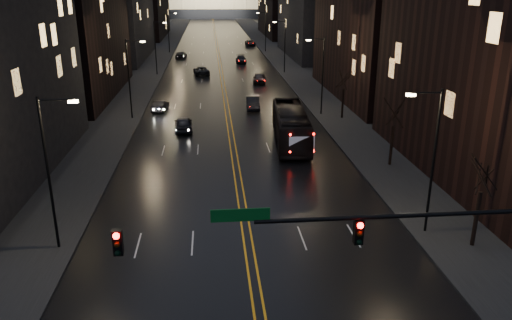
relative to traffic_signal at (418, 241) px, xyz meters
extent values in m
cube|color=black|center=(-5.91, 130.00, -5.09)|extent=(20.00, 320.00, 0.02)
cube|color=black|center=(-19.91, 130.00, -5.02)|extent=(8.00, 320.00, 0.16)
cube|color=black|center=(8.09, 130.00, -5.02)|extent=(8.00, 320.00, 0.16)
cube|color=orange|center=(-5.91, 130.00, -5.08)|extent=(0.62, 320.00, 0.01)
cube|color=black|center=(-26.91, 92.00, 4.90)|extent=(12.00, 34.00, 20.00)
cube|color=black|center=(-5.91, 250.00, -3.10)|extent=(90.00, 50.00, 4.00)
cylinder|color=black|center=(-0.41, 0.00, 1.10)|extent=(12.00, 0.18, 0.18)
cube|color=black|center=(-11.41, 0.00, 0.50)|extent=(0.35, 0.30, 1.00)
cube|color=black|center=(-2.41, 0.00, 0.50)|extent=(0.35, 0.30, 1.00)
sphere|color=#FF0705|center=(-11.41, -0.18, 0.85)|extent=(0.24, 0.24, 0.24)
sphere|color=#FF0705|center=(-2.41, -0.18, 0.85)|extent=(0.24, 0.24, 0.24)
cube|color=#053F14|center=(-6.91, 0.00, 1.40)|extent=(2.20, 0.06, 0.50)
cylinder|color=black|center=(5.09, 10.00, -0.60)|extent=(0.16, 0.16, 9.00)
cylinder|color=black|center=(4.19, 10.00, 3.70)|extent=(1.80, 0.10, 0.10)
cube|color=#FBD896|center=(3.29, 10.00, 3.60)|extent=(0.50, 0.25, 0.15)
cylinder|color=black|center=(-16.91, 10.00, -0.60)|extent=(0.16, 0.16, 9.00)
cylinder|color=black|center=(-16.01, 10.00, 3.70)|extent=(1.80, 0.10, 0.10)
cube|color=#FBD896|center=(-15.11, 10.00, 3.60)|extent=(0.50, 0.25, 0.15)
cylinder|color=black|center=(5.09, 40.00, -0.60)|extent=(0.16, 0.16, 9.00)
cylinder|color=black|center=(4.19, 40.00, 3.70)|extent=(1.80, 0.10, 0.10)
cube|color=#FBD896|center=(3.29, 40.00, 3.60)|extent=(0.50, 0.25, 0.15)
cylinder|color=black|center=(-16.91, 40.00, -0.60)|extent=(0.16, 0.16, 9.00)
cylinder|color=black|center=(-16.01, 40.00, 3.70)|extent=(1.80, 0.10, 0.10)
cube|color=#FBD896|center=(-15.11, 40.00, 3.60)|extent=(0.50, 0.25, 0.15)
cylinder|color=black|center=(5.09, 70.00, -0.60)|extent=(0.16, 0.16, 9.00)
cylinder|color=black|center=(4.19, 70.00, 3.70)|extent=(1.80, 0.10, 0.10)
cube|color=#FBD896|center=(3.29, 70.00, 3.60)|extent=(0.50, 0.25, 0.15)
cylinder|color=black|center=(-16.91, 70.00, -0.60)|extent=(0.16, 0.16, 9.00)
cylinder|color=black|center=(-16.01, 70.00, 3.70)|extent=(1.80, 0.10, 0.10)
cube|color=#FBD896|center=(-15.11, 70.00, 3.60)|extent=(0.50, 0.25, 0.15)
cylinder|color=black|center=(5.09, 100.00, -0.60)|extent=(0.16, 0.16, 9.00)
cylinder|color=black|center=(4.19, 100.00, 3.70)|extent=(1.80, 0.10, 0.10)
cube|color=#FBD896|center=(3.29, 100.00, 3.60)|extent=(0.50, 0.25, 0.15)
cylinder|color=black|center=(-16.91, 100.00, -0.60)|extent=(0.16, 0.16, 9.00)
cylinder|color=black|center=(-16.01, 100.00, 3.70)|extent=(1.80, 0.10, 0.10)
cube|color=#FBD896|center=(-15.11, 100.00, 3.60)|extent=(0.50, 0.25, 0.15)
cylinder|color=black|center=(7.09, 8.00, -3.35)|extent=(0.24, 0.24, 3.50)
cylinder|color=black|center=(7.09, 22.00, -3.35)|extent=(0.24, 0.24, 3.50)
cylinder|color=black|center=(7.09, 38.00, -3.35)|extent=(0.24, 0.24, 3.50)
imported|color=black|center=(-0.27, 29.36, -3.37)|extent=(3.85, 12.61, 3.46)
imported|color=black|center=(-10.82, 34.53, -4.33)|extent=(2.10, 4.66, 1.55)
imported|color=black|center=(-14.02, 43.64, -4.44)|extent=(1.91, 4.18, 1.33)
imported|color=black|center=(-9.33, 69.75, -4.39)|extent=(3.01, 5.41, 1.43)
imported|color=black|center=(-13.88, 91.17, -4.38)|extent=(2.41, 5.11, 1.44)
imported|color=black|center=(-2.69, 43.77, -4.35)|extent=(1.80, 4.66, 1.51)
imported|color=black|center=(-0.16, 61.10, -4.30)|extent=(2.43, 4.89, 1.60)
imported|color=black|center=(-1.69, 82.72, -4.39)|extent=(2.11, 4.97, 1.43)
imported|color=black|center=(2.59, 113.29, -4.39)|extent=(2.45, 5.18, 1.43)
camera|label=1|loc=(-7.86, -16.59, 9.35)|focal=35.00mm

